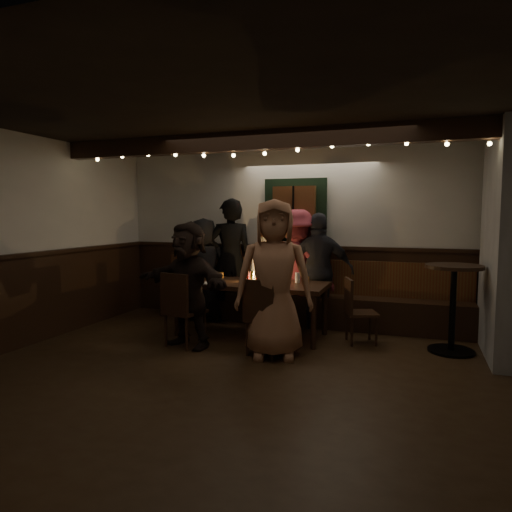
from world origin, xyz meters
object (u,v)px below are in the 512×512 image
at_px(chair_near_left, 180,305).
at_px(high_top, 453,297).
at_px(person_g, 274,279).
at_px(person_e, 319,271).
at_px(chair_end, 355,307).
at_px(dining_table, 251,287).
at_px(chair_near_right, 263,313).
at_px(person_d, 297,268).
at_px(person_a, 204,269).
at_px(person_f, 188,284).
at_px(person_b, 231,260).
at_px(person_c, 269,274).

distance_m(chair_near_left, high_top, 3.23).
xyz_separation_m(high_top, person_g, (-1.92, -0.86, 0.24)).
xyz_separation_m(person_e, person_g, (-0.22, -1.48, 0.07)).
relative_size(chair_end, person_g, 0.46).
xyz_separation_m(dining_table, chair_end, (1.36, 0.09, -0.19)).
relative_size(chair_near_right, person_e, 0.54).
bearing_deg(person_g, chair_near_right, 177.81).
bearing_deg(chair_near_left, person_d, 56.11).
bearing_deg(chair_near_left, person_a, 104.70).
xyz_separation_m(chair_end, person_f, (-1.91, -0.81, 0.31)).
relative_size(person_a, person_b, 0.84).
bearing_deg(person_c, dining_table, 105.80).
bearing_deg(chair_near_left, dining_table, 52.60).
xyz_separation_m(chair_near_right, person_d, (-0.00, 1.58, 0.34)).
bearing_deg(person_c, high_top, -172.39).
bearing_deg(chair_end, person_a, 166.81).
bearing_deg(person_a, person_g, 124.78).
bearing_deg(person_a, dining_table, 134.46).
height_order(dining_table, chair_near_right, chair_near_right).
height_order(high_top, person_a, person_a).
height_order(chair_end, person_g, person_g).
height_order(person_b, person_e, person_b).
distance_m(chair_near_right, person_g, 0.41).
bearing_deg(chair_end, person_f, -157.11).
distance_m(dining_table, person_c, 0.63).
bearing_deg(chair_near_right, person_g, 14.27).
xyz_separation_m(chair_near_right, chair_end, (0.92, 0.90, -0.04)).
xyz_separation_m(chair_near_left, person_e, (1.40, 1.50, 0.30)).
bearing_deg(person_f, person_c, 84.50).
distance_m(chair_near_left, person_g, 1.24).
bearing_deg(chair_end, person_g, -132.78).
height_order(chair_near_right, person_d, person_d).
distance_m(person_d, person_e, 0.35).
distance_m(person_c, person_f, 1.47).
distance_m(dining_table, person_e, 1.06).
bearing_deg(person_d, person_c, 26.64).
bearing_deg(person_c, person_f, 86.30).
relative_size(person_b, person_e, 1.13).
bearing_deg(chair_near_left, person_c, 65.03).
bearing_deg(person_e, person_f, 36.60).
bearing_deg(person_e, person_c, -4.71).
height_order(high_top, person_g, person_g).
relative_size(chair_near_right, person_c, 0.59).
xyz_separation_m(chair_end, person_c, (-1.32, 0.54, 0.29)).
relative_size(person_a, person_g, 0.87).
relative_size(person_c, person_f, 0.97).
distance_m(person_c, person_g, 1.50).
distance_m(dining_table, chair_near_left, 1.03).
distance_m(high_top, person_e, 1.82).
height_order(chair_near_right, person_b, person_b).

